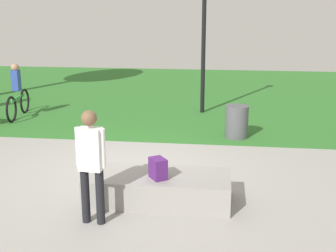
# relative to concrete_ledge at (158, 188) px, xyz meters

# --- Properties ---
(ground_plane) EXTENTS (28.00, 28.00, 0.00)m
(ground_plane) POSITION_rel_concrete_ledge_xyz_m (-0.76, 1.32, -0.22)
(ground_plane) COLOR gray
(grass_lawn) EXTENTS (26.60, 12.24, 0.01)m
(grass_lawn) POSITION_rel_concrete_ledge_xyz_m (-0.76, 9.19, -0.22)
(grass_lawn) COLOR #2D6B28
(grass_lawn) RESTS_ON ground_plane
(concrete_ledge) EXTENTS (2.24, 0.94, 0.44)m
(concrete_ledge) POSITION_rel_concrete_ledge_xyz_m (0.00, 0.00, 0.00)
(concrete_ledge) COLOR gray
(concrete_ledge) RESTS_ON ground_plane
(backpack_on_ledge) EXTENTS (0.32, 0.34, 0.32)m
(backpack_on_ledge) POSITION_rel_concrete_ledge_xyz_m (0.02, -0.15, 0.38)
(backpack_on_ledge) COLOR #4C1E66
(backpack_on_ledge) RESTS_ON concrete_ledge
(skater_performing_trick) EXTENTS (0.43, 0.23, 1.64)m
(skater_performing_trick) POSITION_rel_concrete_ledge_xyz_m (-0.81, -0.82, 0.73)
(skater_performing_trick) COLOR black
(skater_performing_trick) RESTS_ON ground_plane
(lamp_post) EXTENTS (0.28, 0.28, 4.32)m
(lamp_post) POSITION_rel_concrete_ledge_xyz_m (0.36, 6.21, 2.40)
(lamp_post) COLOR black
(lamp_post) RESTS_ON ground_plane
(trash_bin) EXTENTS (0.54, 0.54, 0.76)m
(trash_bin) POSITION_rel_concrete_ledge_xyz_m (1.29, 3.74, 0.16)
(trash_bin) COLOR #4C4C51
(trash_bin) RESTS_ON ground_plane
(cyclist_on_bicycle) EXTENTS (0.28, 1.81, 1.52)m
(cyclist_on_bicycle) POSITION_rel_concrete_ledge_xyz_m (-4.69, 5.02, 0.41)
(cyclist_on_bicycle) COLOR black
(cyclist_on_bicycle) RESTS_ON ground_plane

